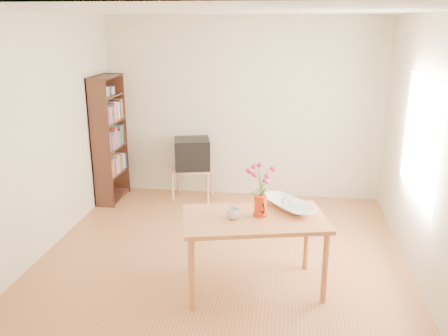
# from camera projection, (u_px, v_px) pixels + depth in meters

# --- Properties ---
(room) EXTENTS (4.50, 4.50, 4.50)m
(room) POSITION_uv_depth(u_px,v_px,m) (223.00, 148.00, 4.72)
(room) COLOR #935934
(room) RESTS_ON ground
(table) EXTENTS (1.47, 1.05, 0.75)m
(table) POSITION_uv_depth(u_px,v_px,m) (254.00, 225.00, 4.48)
(table) COLOR #A66139
(table) RESTS_ON ground
(tv_stand) EXTENTS (0.60, 0.45, 0.46)m
(tv_stand) POSITION_uv_depth(u_px,v_px,m) (192.00, 173.00, 6.95)
(tv_stand) COLOR tan
(tv_stand) RESTS_ON ground
(bookshelf) EXTENTS (0.28, 0.70, 1.80)m
(bookshelf) POSITION_uv_depth(u_px,v_px,m) (110.00, 144.00, 6.76)
(bookshelf) COLOR black
(bookshelf) RESTS_ON ground
(pitcher) EXTENTS (0.14, 0.21, 0.20)m
(pitcher) POSITION_uv_depth(u_px,v_px,m) (260.00, 206.00, 4.46)
(pitcher) COLOR #C0320B
(pitcher) RESTS_ON table
(flowers) EXTENTS (0.23, 0.23, 0.33)m
(flowers) POSITION_uv_depth(u_px,v_px,m) (261.00, 180.00, 4.38)
(flowers) COLOR #D73276
(flowers) RESTS_ON pitcher
(mug) EXTENTS (0.18, 0.18, 0.10)m
(mug) POSITION_uv_depth(u_px,v_px,m) (233.00, 214.00, 4.40)
(mug) COLOR white
(mug) RESTS_ON table
(bowl) EXTENTS (0.60, 0.60, 0.41)m
(bowl) POSITION_uv_depth(u_px,v_px,m) (289.00, 189.00, 4.60)
(bowl) COLOR white
(bowl) RESTS_ON table
(teacup_a) EXTENTS (0.09, 0.09, 0.07)m
(teacup_a) POSITION_uv_depth(u_px,v_px,m) (285.00, 193.00, 4.61)
(teacup_a) COLOR white
(teacup_a) RESTS_ON bowl
(teacup_b) EXTENTS (0.09, 0.09, 0.07)m
(teacup_b) POSITION_uv_depth(u_px,v_px,m) (294.00, 192.00, 4.62)
(teacup_b) COLOR white
(teacup_b) RESTS_ON bowl
(television) EXTENTS (0.59, 0.57, 0.43)m
(television) POSITION_uv_depth(u_px,v_px,m) (192.00, 153.00, 6.87)
(television) COLOR black
(television) RESTS_ON tv_stand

